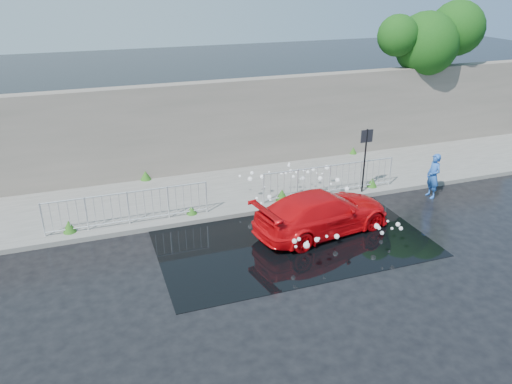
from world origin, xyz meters
TOP-DOWN VIEW (x-y plane):
  - ground at (0.00, 0.00)m, footprint 90.00×90.00m
  - pavement at (0.00, 5.00)m, footprint 30.00×4.00m
  - curb at (0.00, 3.00)m, footprint 30.00×0.25m
  - retaining_wall at (0.00, 7.20)m, footprint 30.00×0.60m
  - puddle at (0.50, 1.00)m, footprint 8.00×5.00m
  - sign_post at (4.20, 3.10)m, footprint 0.45×0.06m
  - tree at (9.81, 7.41)m, footprint 5.06×2.76m
  - railing_left at (-4.00, 3.35)m, footprint 5.05×0.05m
  - railing_right at (3.00, 3.35)m, footprint 5.05×0.05m
  - weeds at (-0.24, 4.43)m, footprint 12.17×3.93m
  - water_spray at (1.76, 2.18)m, footprint 3.55×5.63m
  - red_car at (1.62, 1.14)m, footprint 4.71×2.57m
  - person at (6.50, 2.18)m, footprint 0.41×0.61m

SIDE VIEW (x-z plane):
  - ground at x=0.00m, z-range 0.00..0.00m
  - puddle at x=0.50m, z-range 0.00..0.01m
  - pavement at x=0.00m, z-range 0.00..0.15m
  - curb at x=0.00m, z-range 0.00..0.16m
  - weeds at x=-0.24m, z-range 0.12..0.53m
  - water_spray at x=1.76m, z-range 0.12..1.18m
  - red_car at x=1.62m, z-range 0.00..1.29m
  - railing_left at x=-4.00m, z-range 0.19..1.29m
  - railing_right at x=3.00m, z-range 0.19..1.29m
  - person at x=6.50m, z-range 0.00..1.62m
  - sign_post at x=4.20m, z-range 0.47..2.97m
  - retaining_wall at x=0.00m, z-range 0.15..3.65m
  - tree at x=9.81m, z-range 1.62..8.01m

